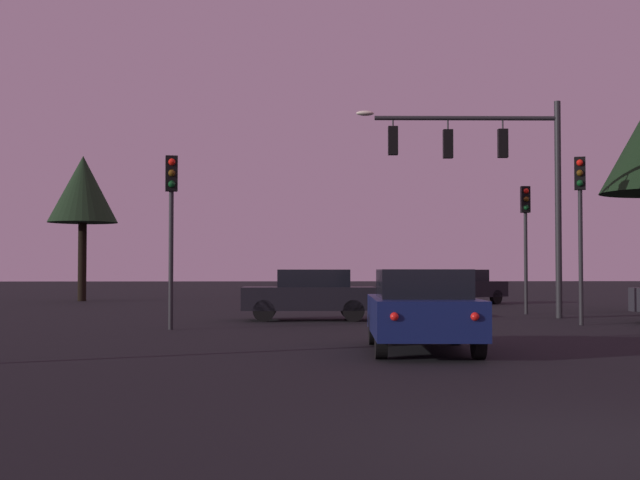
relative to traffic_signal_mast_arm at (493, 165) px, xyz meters
name	(u,v)px	position (x,y,z in m)	size (l,w,h in m)	color
ground_plane	(353,311)	(-4.02, 4.85, -4.81)	(168.00, 168.00, 0.00)	black
traffic_signal_mast_arm	(493,165)	(0.00, 0.00, 0.00)	(6.43, 0.52, 6.82)	#232326
traffic_light_corner_left	(526,224)	(1.68, 2.36, -1.72)	(0.31, 0.36, 4.36)	#232326
traffic_light_corner_right	(580,206)	(1.53, -3.49, -1.55)	(0.36, 0.38, 4.61)	#232326
traffic_light_median	(171,206)	(-9.45, -4.82, -1.69)	(0.34, 0.37, 4.40)	#232326
car_nearside_lane	(422,308)	(-4.09, -10.98, -4.01)	(2.14, 4.58, 1.52)	#0F1947
car_crossing_right	(310,294)	(-5.79, -0.85, -4.01)	(4.06, 1.90, 1.52)	black
car_far_lane	(460,286)	(1.24, 11.18, -4.01)	(4.54, 3.99, 1.52)	black
tree_center_horizon	(83,190)	(-16.19, 15.78, 0.55)	(3.34, 3.34, 7.04)	black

